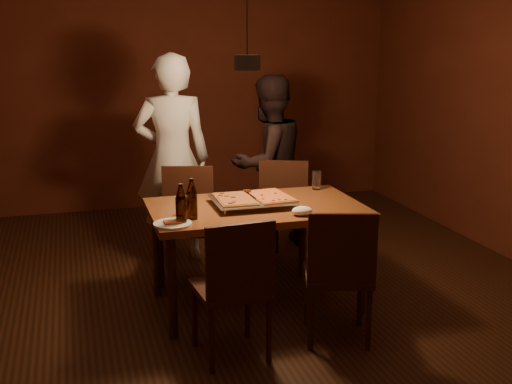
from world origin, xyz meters
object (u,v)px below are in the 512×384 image
object	(u,v)px
dining_table	(256,216)
beer_bottle_a	(181,204)
chair_near_right	(340,264)
pendant_lamp	(247,61)
chair_far_left	(187,212)
plate_slice	(173,224)
beer_bottle_b	(192,199)
chair_near_left	(235,277)
chair_far_right	(282,205)
pizza_tray	(252,202)
diner_dark	(268,164)
diner_white	(172,158)

from	to	relation	value
dining_table	beer_bottle_a	distance (m)	0.70
chair_near_right	pendant_lamp	distance (m)	1.48
dining_table	beer_bottle_a	bearing A→B (deg)	-152.13
chair_far_left	beer_bottle_a	xyz separation A→B (m)	(-0.22, -1.04, 0.35)
chair_far_left	plate_slice	size ratio (longest dim) A/B	2.10
dining_table	beer_bottle_b	xyz separation A→B (m)	(-0.50, -0.21, 0.21)
chair_near_left	chair_far_right	bearing A→B (deg)	56.81
pizza_tray	diner_dark	xyz separation A→B (m)	(0.50, 1.20, 0.02)
chair_far_left	plate_slice	world-z (taller)	chair_far_left
diner_white	pendant_lamp	bearing A→B (deg)	113.81
chair_near_left	diner_white	size ratio (longest dim) A/B	0.27
chair_near_left	plate_slice	distance (m)	0.58
chair_near_right	pendant_lamp	xyz separation A→B (m)	(-0.39, 0.74, 1.22)
diner_dark	pendant_lamp	bearing A→B (deg)	43.90
pizza_tray	plate_slice	xyz separation A→B (m)	(-0.62, -0.33, -0.01)
chair_far_left	pizza_tray	xyz separation A→B (m)	(0.34, -0.71, 0.24)
chair_near_right	pendant_lamp	world-z (taller)	pendant_lamp
dining_table	beer_bottle_a	xyz separation A→B (m)	(-0.59, -0.31, 0.21)
chair_far_left	diner_dark	xyz separation A→B (m)	(0.84, 0.49, 0.26)
chair_far_right	diner_dark	xyz separation A→B (m)	(0.03, 0.48, 0.26)
diner_dark	chair_near_left	bearing A→B (deg)	44.98
chair_far_left	diner_white	bearing A→B (deg)	-70.10
plate_slice	pendant_lamp	distance (m)	1.20
chair_far_right	beer_bottle_b	xyz separation A→B (m)	(-0.94, -0.94, 0.35)
chair_far_left	pizza_tray	world-z (taller)	chair_far_left
chair_near_right	plate_slice	size ratio (longest dim) A/B	2.13
pizza_tray	beer_bottle_a	bearing A→B (deg)	-144.80
chair_far_right	pendant_lamp	xyz separation A→B (m)	(-0.51, -0.73, 1.22)
beer_bottle_b	diner_dark	xyz separation A→B (m)	(0.97, 1.42, -0.09)
beer_bottle_a	diner_white	size ratio (longest dim) A/B	0.15
chair_far_left	chair_near_right	world-z (taller)	same
beer_bottle_a	pendant_lamp	distance (m)	1.07
pizza_tray	diner_white	xyz separation A→B (m)	(-0.38, 1.19, 0.12)
chair_far_left	beer_bottle_b	size ratio (longest dim) A/B	1.90
plate_slice	diner_dark	distance (m)	1.89
dining_table	beer_bottle_a	world-z (taller)	beer_bottle_a
plate_slice	beer_bottle_a	bearing A→B (deg)	1.28
chair_far_right	beer_bottle_a	bearing A→B (deg)	69.11
plate_slice	diner_white	xyz separation A→B (m)	(0.24, 1.52, 0.14)
beer_bottle_a	diner_white	xyz separation A→B (m)	(0.19, 1.52, 0.01)
chair_far_right	dining_table	bearing A→B (deg)	82.55
chair_near_left	beer_bottle_b	world-z (taller)	beer_bottle_b
dining_table	chair_far_left	xyz separation A→B (m)	(-0.37, 0.72, -0.14)
pendant_lamp	chair_near_right	bearing A→B (deg)	-62.25
beer_bottle_b	beer_bottle_a	bearing A→B (deg)	-130.87
plate_slice	chair_far_right	bearing A→B (deg)	43.80
dining_table	chair_near_left	distance (m)	0.86
beer_bottle_a	pendant_lamp	size ratio (longest dim) A/B	0.24
beer_bottle_b	diner_white	size ratio (longest dim) A/B	0.15
beer_bottle_a	diner_dark	xyz separation A→B (m)	(1.06, 1.52, -0.09)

